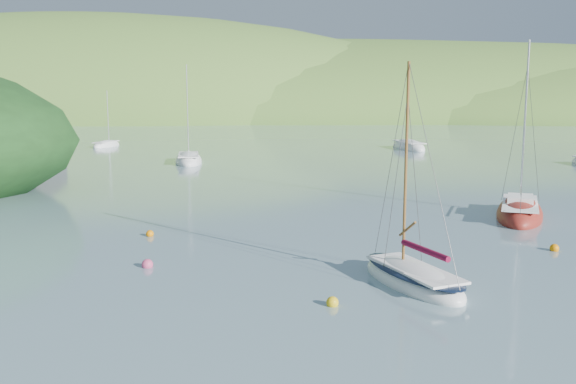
{
  "coord_description": "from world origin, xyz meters",
  "views": [
    {
      "loc": [
        -0.46,
        -23.14,
        7.68
      ],
      "look_at": [
        -0.59,
        8.0,
        2.68
      ],
      "focal_mm": 40.0,
      "sensor_mm": 36.0,
      "label": 1
    }
  ],
  "objects_px": {
    "distant_sloop_a": "(189,161)",
    "distant_sloop_b": "(409,148)",
    "distant_sloop_c": "(106,146)",
    "daysailer_white": "(413,279)",
    "sloop_red": "(519,214)"
  },
  "relations": [
    {
      "from": "distant_sloop_b",
      "to": "daysailer_white",
      "type": "bearing_deg",
      "value": -111.82
    },
    {
      "from": "daysailer_white",
      "to": "distant_sloop_c",
      "type": "height_order",
      "value": "daysailer_white"
    },
    {
      "from": "daysailer_white",
      "to": "distant_sloop_c",
      "type": "distance_m",
      "value": 68.52
    },
    {
      "from": "distant_sloop_a",
      "to": "distant_sloop_c",
      "type": "distance_m",
      "value": 23.82
    },
    {
      "from": "daysailer_white",
      "to": "distant_sloop_c",
      "type": "relative_size",
      "value": 1.15
    },
    {
      "from": "daysailer_white",
      "to": "distant_sloop_b",
      "type": "relative_size",
      "value": 0.79
    },
    {
      "from": "sloop_red",
      "to": "distant_sloop_c",
      "type": "xyz_separation_m",
      "value": [
        -38.81,
        48.2,
        -0.07
      ]
    },
    {
      "from": "sloop_red",
      "to": "distant_sloop_a",
      "type": "xyz_separation_m",
      "value": [
        -24.67,
        29.03,
        -0.03
      ]
    },
    {
      "from": "distant_sloop_a",
      "to": "distant_sloop_b",
      "type": "height_order",
      "value": "distant_sloop_b"
    },
    {
      "from": "distant_sloop_a",
      "to": "distant_sloop_c",
      "type": "xyz_separation_m",
      "value": [
        -14.15,
        19.17,
        -0.04
      ]
    },
    {
      "from": "distant_sloop_b",
      "to": "distant_sloop_c",
      "type": "bearing_deg",
      "value": 163.58
    },
    {
      "from": "daysailer_white",
      "to": "distant_sloop_b",
      "type": "distance_m",
      "value": 59.3
    },
    {
      "from": "daysailer_white",
      "to": "distant_sloop_b",
      "type": "height_order",
      "value": "distant_sloop_b"
    },
    {
      "from": "distant_sloop_b",
      "to": "distant_sloop_a",
      "type": "bearing_deg",
      "value": -160.43
    },
    {
      "from": "daysailer_white",
      "to": "sloop_red",
      "type": "bearing_deg",
      "value": 33.06
    }
  ]
}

